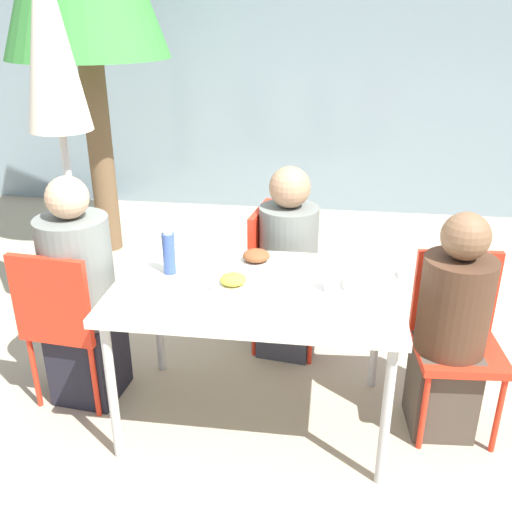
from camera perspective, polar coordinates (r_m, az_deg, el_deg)
The scene contains 15 objects.
ground_plane at distance 3.05m, azimuth 0.00°, elevation -15.80°, with size 24.00×24.00×0.00m, color tan.
building_facade at distance 5.81m, azimuth 4.86°, elevation 19.25°, with size 10.00×0.20×3.00m.
dining_table at distance 2.67m, azimuth 0.00°, elevation -4.19°, with size 1.32×0.83×0.76m.
chair_left at distance 3.03m, azimuth -18.51°, elevation -5.64°, with size 0.44×0.44×0.88m.
person_left at distance 3.04m, azimuth -17.07°, elevation -4.18°, with size 0.36×0.36×1.22m.
chair_right at distance 2.93m, azimuth 19.39°, elevation -6.83°, with size 0.43×0.43×0.88m.
person_right at distance 2.84m, azimuth 18.86°, elevation -7.31°, with size 0.33×0.33×1.13m.
chair_far at distance 3.39m, azimuth 2.07°, elevation -1.16°, with size 0.45×0.45×0.88m.
person_far at distance 3.32m, azimuth 3.20°, elevation -1.23°, with size 0.34×0.34×1.15m.
closed_umbrella at distance 3.44m, azimuth -19.79°, elevation 18.55°, with size 0.36×0.36×2.33m.
plate_0 at distance 2.62m, azimuth -2.29°, elevation -2.64°, with size 0.22×0.22×0.06m.
plate_1 at distance 2.86m, azimuth 0.03°, elevation -0.24°, with size 0.25×0.25×0.07m.
bottle at distance 2.75m, azimuth -8.71°, elevation 0.32°, with size 0.06×0.06×0.22m.
drinking_cup at distance 2.59m, azimuth 7.61°, elevation -2.48°, with size 0.07×0.07×0.10m.
salad_bowl at distance 2.65m, azimuth 10.78°, elevation -2.50°, with size 0.20×0.20×0.06m.
Camera 1 is at (0.32, -2.34, 1.94)m, focal length 40.00 mm.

